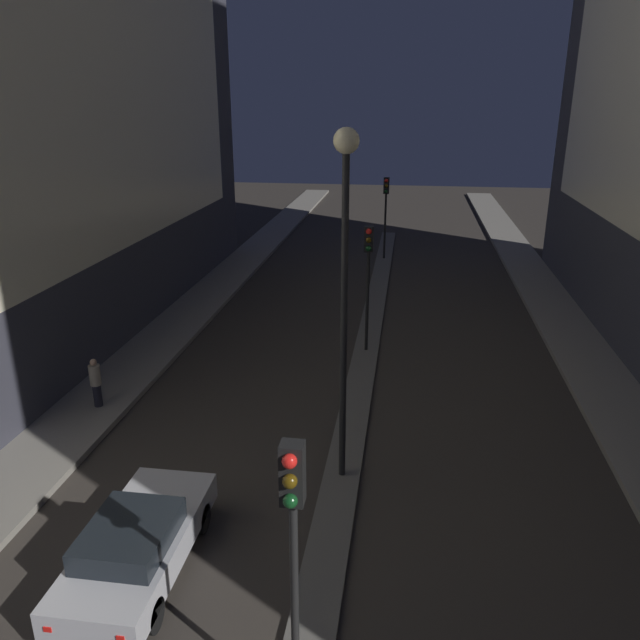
{
  "coord_description": "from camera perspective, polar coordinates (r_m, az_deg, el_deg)",
  "views": [
    {
      "loc": [
        1.36,
        -2.59,
        8.94
      ],
      "look_at": [
        -1.11,
        14.56,
        2.74
      ],
      "focal_mm": 35.0,
      "sensor_mm": 36.0,
      "label": 1
    }
  ],
  "objects": [
    {
      "name": "median_strip",
      "position": [
        24.93,
        4.53,
        -1.24
      ],
      "size": [
        0.9,
        39.32,
        0.11
      ],
      "color": "#56544F",
      "rests_on": "ground"
    },
    {
      "name": "traffic_light_near",
      "position": [
        8.87,
        -2.49,
        -18.15
      ],
      "size": [
        0.32,
        0.42,
        4.62
      ],
      "color": "black",
      "rests_on": "median_strip"
    },
    {
      "name": "traffic_light_mid",
      "position": [
        22.12,
        4.44,
        5.4
      ],
      "size": [
        0.32,
        0.42,
        4.62
      ],
      "color": "black",
      "rests_on": "median_strip"
    },
    {
      "name": "traffic_light_far",
      "position": [
        35.94,
        6.05,
        10.88
      ],
      "size": [
        0.32,
        0.42,
        4.62
      ],
      "color": "black",
      "rests_on": "median_strip"
    },
    {
      "name": "street_lamp",
      "position": [
        13.66,
        2.29,
        6.71
      ],
      "size": [
        0.55,
        0.55,
        8.26
      ],
      "color": "black",
      "rests_on": "median_strip"
    },
    {
      "name": "car_left_lane",
      "position": [
        13.42,
        -16.37,
        -19.05
      ],
      "size": [
        1.82,
        4.41,
        1.36
      ],
      "color": "#B2B2B7",
      "rests_on": "ground"
    },
    {
      "name": "pedestrian_on_left_sidewalk",
      "position": [
        19.75,
        -19.82,
        -5.31
      ],
      "size": [
        0.34,
        0.34,
        1.53
      ],
      "color": "black",
      "rests_on": "sidewalk_left"
    }
  ]
}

